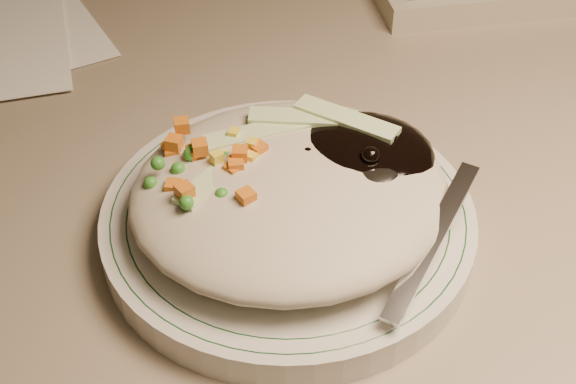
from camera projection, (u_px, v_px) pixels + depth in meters
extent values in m
cube|color=#81725D|center=(359.00, 86.00, 0.67)|extent=(1.40, 0.70, 0.04)
cylinder|color=silver|center=(288.00, 223.00, 0.50)|extent=(0.23, 0.23, 0.02)
torus|color=#144723|center=(288.00, 211.00, 0.49)|extent=(0.22, 0.22, 0.00)
torus|color=#144723|center=(288.00, 211.00, 0.49)|extent=(0.20, 0.20, 0.00)
ellipsoid|color=#AFA58E|center=(290.00, 192.00, 0.48)|extent=(0.19, 0.18, 0.04)
ellipsoid|color=black|center=(355.00, 158.00, 0.49)|extent=(0.10, 0.09, 0.03)
ellipsoid|color=orange|center=(209.00, 181.00, 0.48)|extent=(0.08, 0.08, 0.02)
sphere|color=black|center=(308.00, 156.00, 0.48)|extent=(0.01, 0.01, 0.01)
sphere|color=black|center=(350.00, 142.00, 0.49)|extent=(0.01, 0.01, 0.01)
sphere|color=black|center=(390.00, 139.00, 0.49)|extent=(0.01, 0.01, 0.01)
sphere|color=black|center=(372.00, 135.00, 0.50)|extent=(0.01, 0.01, 0.01)
sphere|color=black|center=(370.00, 156.00, 0.47)|extent=(0.01, 0.01, 0.01)
sphere|color=black|center=(350.00, 150.00, 0.49)|extent=(0.01, 0.01, 0.01)
sphere|color=black|center=(362.00, 137.00, 0.50)|extent=(0.01, 0.01, 0.01)
cube|color=#CF6717|center=(200.00, 147.00, 0.47)|extent=(0.01, 0.01, 0.01)
cube|color=#CF6717|center=(234.00, 180.00, 0.47)|extent=(0.01, 0.01, 0.01)
cube|color=#CF6717|center=(174.00, 143.00, 0.48)|extent=(0.01, 0.01, 0.01)
cube|color=#CF6717|center=(240.00, 154.00, 0.47)|extent=(0.01, 0.01, 0.01)
cube|color=#CF6717|center=(236.00, 166.00, 0.47)|extent=(0.01, 0.01, 0.01)
cube|color=#CF6717|center=(171.00, 149.00, 0.49)|extent=(0.01, 0.01, 0.01)
cube|color=#CF6717|center=(196.00, 152.00, 0.48)|extent=(0.01, 0.01, 0.01)
cube|color=#CF6717|center=(234.00, 171.00, 0.47)|extent=(0.01, 0.01, 0.01)
cube|color=#CF6717|center=(258.00, 150.00, 0.48)|extent=(0.01, 0.01, 0.01)
cube|color=#CF6717|center=(182.00, 125.00, 0.49)|extent=(0.01, 0.01, 0.01)
cube|color=#CF6717|center=(185.00, 191.00, 0.45)|extent=(0.01, 0.01, 0.01)
cube|color=#CF6717|center=(246.00, 197.00, 0.44)|extent=(0.01, 0.01, 0.01)
cube|color=#CF6717|center=(174.00, 188.00, 0.46)|extent=(0.01, 0.01, 0.01)
cube|color=#CF6717|center=(173.00, 154.00, 0.49)|extent=(0.01, 0.01, 0.01)
sphere|color=#388C28|center=(233.00, 162.00, 0.48)|extent=(0.01, 0.01, 0.01)
sphere|color=#388C28|center=(186.00, 203.00, 0.44)|extent=(0.01, 0.01, 0.01)
sphere|color=#388C28|center=(178.00, 169.00, 0.47)|extent=(0.01, 0.01, 0.01)
sphere|color=#388C28|center=(158.00, 163.00, 0.46)|extent=(0.01, 0.01, 0.01)
sphere|color=#388C28|center=(226.00, 158.00, 0.48)|extent=(0.01, 0.01, 0.01)
sphere|color=#388C28|center=(248.00, 195.00, 0.46)|extent=(0.01, 0.01, 0.01)
sphere|color=#388C28|center=(209.00, 175.00, 0.47)|extent=(0.01, 0.01, 0.01)
sphere|color=#388C28|center=(203.00, 199.00, 0.46)|extent=(0.01, 0.01, 0.01)
sphere|color=#388C28|center=(151.00, 183.00, 0.47)|extent=(0.01, 0.01, 0.01)
sphere|color=#388C28|center=(193.00, 150.00, 0.48)|extent=(0.01, 0.01, 0.01)
sphere|color=#388C28|center=(190.00, 154.00, 0.47)|extent=(0.01, 0.01, 0.01)
sphere|color=#388C28|center=(183.00, 188.00, 0.46)|extent=(0.01, 0.01, 0.01)
sphere|color=#388C28|center=(222.00, 195.00, 0.45)|extent=(0.01, 0.01, 0.01)
sphere|color=#388C28|center=(258.00, 137.00, 0.50)|extent=(0.01, 0.01, 0.01)
cube|color=yellow|center=(224.00, 159.00, 0.48)|extent=(0.01, 0.01, 0.01)
cube|color=yellow|center=(251.00, 158.00, 0.47)|extent=(0.01, 0.01, 0.01)
cube|color=yellow|center=(205.00, 158.00, 0.48)|extent=(0.01, 0.01, 0.01)
cube|color=yellow|center=(217.00, 158.00, 0.47)|extent=(0.01, 0.01, 0.01)
cube|color=yellow|center=(210.00, 177.00, 0.47)|extent=(0.01, 0.01, 0.01)
cube|color=yellow|center=(252.00, 145.00, 0.48)|extent=(0.01, 0.01, 0.01)
cube|color=yellow|center=(234.00, 134.00, 0.49)|extent=(0.01, 0.01, 0.01)
cube|color=yellow|center=(226.00, 176.00, 0.47)|extent=(0.01, 0.01, 0.01)
cube|color=#B2D18C|center=(258.00, 132.00, 0.49)|extent=(0.07, 0.02, 0.00)
cube|color=#B2D18C|center=(303.00, 118.00, 0.50)|extent=(0.07, 0.04, 0.00)
cube|color=#B2D18C|center=(219.00, 174.00, 0.47)|extent=(0.06, 0.06, 0.00)
cube|color=#B2D18C|center=(346.00, 119.00, 0.50)|extent=(0.06, 0.06, 0.00)
cube|color=#B2D18C|center=(301.00, 183.00, 0.47)|extent=(0.07, 0.02, 0.00)
cube|color=#B2D18C|center=(311.00, 176.00, 0.47)|extent=(0.07, 0.02, 0.00)
ellipsoid|color=silver|center=(372.00, 170.00, 0.47)|extent=(0.06, 0.06, 0.01)
cube|color=silver|center=(433.00, 240.00, 0.45)|extent=(0.09, 0.09, 0.03)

